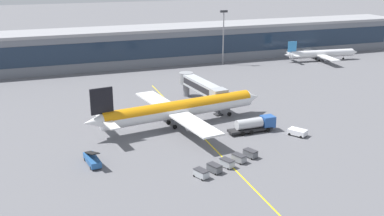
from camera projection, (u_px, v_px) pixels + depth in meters
ground_plane at (207, 132)px, 98.44m from camera, size 700.00×700.00×0.00m
apron_lead_in_line at (196, 130)px, 99.58m from camera, size 1.91×79.99×0.01m
terminal_building at (150, 45)px, 164.97m from camera, size 211.70×17.33×13.15m
main_airliner at (179, 109)px, 101.04m from camera, size 44.00×35.23×11.21m
jet_bridge at (200, 86)px, 116.13m from camera, size 5.78×22.15×6.66m
fuel_tanker at (255, 124)px, 97.83m from camera, size 10.85×2.89×3.25m
belt_loader at (92, 159)px, 82.16m from camera, size 2.64×7.01×3.49m
pushback_tug at (298, 132)px, 95.91m from camera, size 3.95×4.44×1.40m
baggage_cart_0 at (201, 173)px, 77.13m from camera, size 2.40×3.03×1.48m
baggage_cart_1 at (214, 168)px, 79.15m from camera, size 2.40×3.03×1.48m
baggage_cart_2 at (227, 163)px, 81.17m from camera, size 2.40×3.03×1.48m
baggage_cart_3 at (239, 158)px, 83.19m from camera, size 2.40×3.03×1.48m
baggage_cart_4 at (250, 153)px, 85.21m from camera, size 2.40×3.03×1.48m
commuter_jet_far at (321, 54)px, 169.20m from camera, size 30.76×24.58×7.85m
apron_light_mast_1 at (223, 32)px, 160.56m from camera, size 2.80×0.50×19.51m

